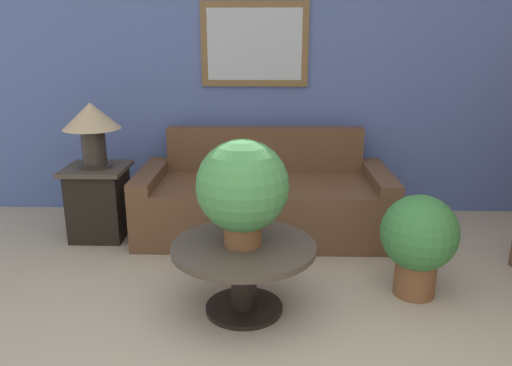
% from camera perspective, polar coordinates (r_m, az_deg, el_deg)
% --- Properties ---
extents(wall_back, '(7.95, 0.09, 2.60)m').
position_cam_1_polar(wall_back, '(4.79, 1.80, 12.00)').
color(wall_back, '#5166A8').
rests_on(wall_back, ground_plane).
extents(couch_main, '(2.15, 0.95, 0.88)m').
position_cam_1_polar(couch_main, '(4.38, 0.94, -2.01)').
color(couch_main, brown).
rests_on(couch_main, ground_plane).
extents(coffee_table, '(0.90, 0.90, 0.45)m').
position_cam_1_polar(coffee_table, '(3.14, -1.41, -9.09)').
color(coffee_table, black).
rests_on(coffee_table, ground_plane).
extents(side_table, '(0.51, 0.51, 0.62)m').
position_cam_1_polar(side_table, '(4.48, -17.50, -2.00)').
color(side_table, black).
rests_on(side_table, ground_plane).
extents(table_lamp, '(0.47, 0.47, 0.54)m').
position_cam_1_polar(table_lamp, '(4.33, -18.27, 6.53)').
color(table_lamp, '#2D2823').
rests_on(table_lamp, side_table).
extents(potted_plant_on_table, '(0.56, 0.56, 0.65)m').
position_cam_1_polar(potted_plant_on_table, '(2.97, -1.56, -0.59)').
color(potted_plant_on_table, brown).
rests_on(potted_plant_on_table, coffee_table).
extents(potted_plant_floor, '(0.51, 0.51, 0.70)m').
position_cam_1_polar(potted_plant_floor, '(3.46, 18.10, -6.07)').
color(potted_plant_floor, brown).
rests_on(potted_plant_floor, ground_plane).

